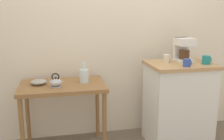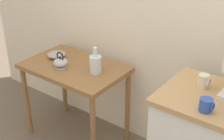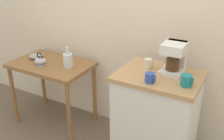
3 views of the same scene
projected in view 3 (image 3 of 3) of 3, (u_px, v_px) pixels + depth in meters
ground_plane at (101, 139)px, 2.90m from camera, size 8.00×8.00×0.00m
back_wall at (130, 3)px, 2.63m from camera, size 4.40×0.10×2.80m
wooden_table at (52, 71)px, 2.96m from camera, size 0.87×0.56×0.75m
kitchen_counter at (156, 121)px, 2.40m from camera, size 0.69×0.54×0.93m
bowl_stoneware at (36, 56)px, 3.03m from camera, size 0.16×0.16×0.05m
teakettle at (40, 61)px, 2.85m from camera, size 0.15×0.12×0.14m
glass_carafe_vase at (68, 60)px, 2.79m from camera, size 0.10×0.10×0.22m
coffee_maker at (174, 56)px, 2.20m from camera, size 0.18×0.22×0.26m
mug_blue at (150, 78)px, 2.06m from camera, size 0.08×0.07×0.08m
mug_small_cream at (148, 64)px, 2.31m from camera, size 0.08×0.07×0.09m
mug_dark_teal at (187, 81)px, 2.01m from camera, size 0.09×0.09×0.09m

